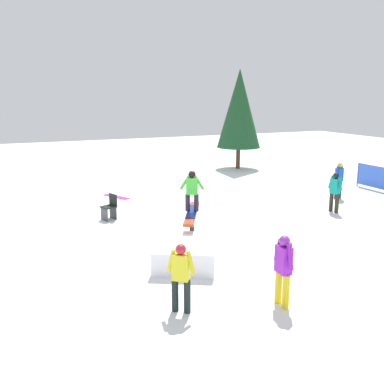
{
  "coord_description": "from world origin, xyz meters",
  "views": [
    {
      "loc": [
        -11.1,
        4.87,
        4.21
      ],
      "look_at": [
        0.0,
        0.0,
        1.46
      ],
      "focal_mm": 40.0,
      "sensor_mm": 36.0,
      "label": 1
    }
  ],
  "objects_px": {
    "backpack_on_snow": "(285,248)",
    "pine_tree_near": "(239,109)",
    "rail_feature": "(192,216)",
    "folding_chair": "(110,208)",
    "main_rider_on_rail": "(192,192)",
    "loose_snowboard_magenta": "(116,197)",
    "bystander_purple": "(283,267)",
    "bystander_blue": "(339,179)",
    "bystander_yellow": "(181,274)",
    "bystander_teal": "(335,190)"
  },
  "relations": [
    {
      "from": "backpack_on_snow",
      "to": "pine_tree_near",
      "type": "distance_m",
      "value": 14.25
    },
    {
      "from": "rail_feature",
      "to": "folding_chair",
      "type": "height_order",
      "value": "folding_chair"
    },
    {
      "from": "main_rider_on_rail",
      "to": "backpack_on_snow",
      "type": "height_order",
      "value": "main_rider_on_rail"
    },
    {
      "from": "rail_feature",
      "to": "loose_snowboard_magenta",
      "type": "height_order",
      "value": "rail_feature"
    },
    {
      "from": "rail_feature",
      "to": "backpack_on_snow",
      "type": "relative_size",
      "value": 6.81
    },
    {
      "from": "folding_chair",
      "to": "pine_tree_near",
      "type": "distance_m",
      "value": 12.28
    },
    {
      "from": "main_rider_on_rail",
      "to": "rail_feature",
      "type": "bearing_deg",
      "value": 0.0
    },
    {
      "from": "bystander_purple",
      "to": "pine_tree_near",
      "type": "xyz_separation_m",
      "value": [
        14.98,
        -7.51,
        2.61
      ]
    },
    {
      "from": "bystander_blue",
      "to": "backpack_on_snow",
      "type": "relative_size",
      "value": 4.44
    },
    {
      "from": "loose_snowboard_magenta",
      "to": "backpack_on_snow",
      "type": "relative_size",
      "value": 4.07
    },
    {
      "from": "main_rider_on_rail",
      "to": "backpack_on_snow",
      "type": "distance_m",
      "value": 3.07
    },
    {
      "from": "bystander_purple",
      "to": "folding_chair",
      "type": "distance_m",
      "value": 7.78
    },
    {
      "from": "rail_feature",
      "to": "bystander_yellow",
      "type": "bearing_deg",
      "value": -178.11
    },
    {
      "from": "main_rider_on_rail",
      "to": "bystander_purple",
      "type": "xyz_separation_m",
      "value": [
        -4.47,
        -0.04,
        -0.61
      ]
    },
    {
      "from": "main_rider_on_rail",
      "to": "loose_snowboard_magenta",
      "type": "height_order",
      "value": "main_rider_on_rail"
    },
    {
      "from": "rail_feature",
      "to": "bystander_blue",
      "type": "distance_m",
      "value": 7.99
    },
    {
      "from": "bystander_blue",
      "to": "loose_snowboard_magenta",
      "type": "bearing_deg",
      "value": 136.96
    },
    {
      "from": "backpack_on_snow",
      "to": "bystander_teal",
      "type": "bearing_deg",
      "value": 114.43
    },
    {
      "from": "backpack_on_snow",
      "to": "bystander_yellow",
      "type": "bearing_deg",
      "value": -74.38
    },
    {
      "from": "rail_feature",
      "to": "main_rider_on_rail",
      "type": "distance_m",
      "value": 0.72
    },
    {
      "from": "bystander_yellow",
      "to": "bystander_blue",
      "type": "relative_size",
      "value": 0.94
    },
    {
      "from": "folding_chair",
      "to": "backpack_on_snow",
      "type": "relative_size",
      "value": 2.59
    },
    {
      "from": "bystander_blue",
      "to": "folding_chair",
      "type": "height_order",
      "value": "bystander_blue"
    },
    {
      "from": "bystander_blue",
      "to": "bystander_yellow",
      "type": "bearing_deg",
      "value": -164.76
    },
    {
      "from": "loose_snowboard_magenta",
      "to": "bystander_blue",
      "type": "bearing_deg",
      "value": 36.03
    },
    {
      "from": "main_rider_on_rail",
      "to": "folding_chair",
      "type": "relative_size",
      "value": 1.58
    },
    {
      "from": "bystander_teal",
      "to": "bystander_blue",
      "type": "bearing_deg",
      "value": 127.77
    },
    {
      "from": "bystander_purple",
      "to": "loose_snowboard_magenta",
      "type": "bearing_deg",
      "value": -173.84
    },
    {
      "from": "folding_chair",
      "to": "backpack_on_snow",
      "type": "xyz_separation_m",
      "value": [
        -5.2,
        -3.57,
        -0.24
      ]
    },
    {
      "from": "bystander_teal",
      "to": "folding_chair",
      "type": "distance_m",
      "value": 8.12
    },
    {
      "from": "rail_feature",
      "to": "bystander_teal",
      "type": "distance_m",
      "value": 6.06
    },
    {
      "from": "bystander_yellow",
      "to": "bystander_purple",
      "type": "height_order",
      "value": "bystander_purple"
    },
    {
      "from": "rail_feature",
      "to": "bystander_blue",
      "type": "xyz_separation_m",
      "value": [
        2.32,
        -7.64,
        0.12
      ]
    },
    {
      "from": "loose_snowboard_magenta",
      "to": "main_rider_on_rail",
      "type": "bearing_deg",
      "value": -21.86
    },
    {
      "from": "bystander_yellow",
      "to": "backpack_on_snow",
      "type": "distance_m",
      "value": 4.21
    },
    {
      "from": "folding_chair",
      "to": "pine_tree_near",
      "type": "bearing_deg",
      "value": 107.93
    },
    {
      "from": "bystander_teal",
      "to": "folding_chair",
      "type": "height_order",
      "value": "bystander_teal"
    },
    {
      "from": "bystander_purple",
      "to": "bystander_blue",
      "type": "bearing_deg",
      "value": 133.72
    },
    {
      "from": "main_rider_on_rail",
      "to": "bystander_teal",
      "type": "distance_m",
      "value": 6.09
    },
    {
      "from": "bystander_teal",
      "to": "bystander_purple",
      "type": "bearing_deg",
      "value": -55.5
    },
    {
      "from": "loose_snowboard_magenta",
      "to": "pine_tree_near",
      "type": "xyz_separation_m",
      "value": [
        4.22,
        -8.3,
        3.44
      ]
    },
    {
      "from": "folding_chair",
      "to": "bystander_blue",
      "type": "bearing_deg",
      "value": 64.61
    },
    {
      "from": "bystander_purple",
      "to": "folding_chair",
      "type": "bearing_deg",
      "value": -164.73
    },
    {
      "from": "loose_snowboard_magenta",
      "to": "pine_tree_near",
      "type": "height_order",
      "value": "pine_tree_near"
    },
    {
      "from": "main_rider_on_rail",
      "to": "pine_tree_near",
      "type": "distance_m",
      "value": 13.1
    },
    {
      "from": "main_rider_on_rail",
      "to": "bystander_blue",
      "type": "distance_m",
      "value": 8.01
    },
    {
      "from": "folding_chair",
      "to": "loose_snowboard_magenta",
      "type": "bearing_deg",
      "value": 142.0
    },
    {
      "from": "main_rider_on_rail",
      "to": "bystander_teal",
      "type": "bearing_deg",
      "value": -55.17
    },
    {
      "from": "bystander_teal",
      "to": "bystander_blue",
      "type": "distance_m",
      "value": 2.28
    },
    {
      "from": "main_rider_on_rail",
      "to": "folding_chair",
      "type": "distance_m",
      "value": 3.7
    }
  ]
}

